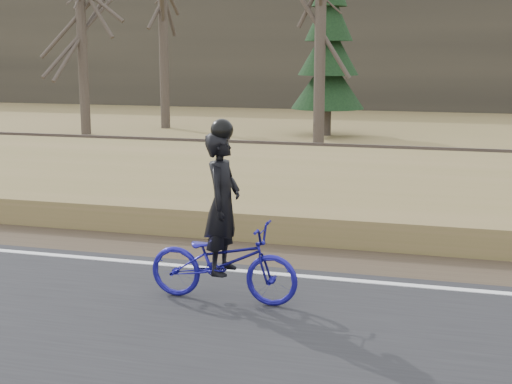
# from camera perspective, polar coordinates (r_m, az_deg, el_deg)

# --- Properties ---
(ground) EXTENTS (120.00, 120.00, 0.00)m
(ground) POSITION_cam_1_polar(r_m,az_deg,el_deg) (9.30, 3.22, -7.46)
(ground) COLOR olive
(ground) RESTS_ON ground
(road) EXTENTS (120.00, 6.00, 0.06)m
(road) POSITION_cam_1_polar(r_m,az_deg,el_deg) (7.03, -1.30, -13.53)
(road) COLOR black
(road) RESTS_ON ground
(edge_line) EXTENTS (120.00, 0.12, 0.01)m
(edge_line) POSITION_cam_1_polar(r_m,az_deg,el_deg) (9.46, 3.49, -6.72)
(edge_line) COLOR silver
(edge_line) RESTS_ON road
(shoulder) EXTENTS (120.00, 1.60, 0.04)m
(shoulder) POSITION_cam_1_polar(r_m,az_deg,el_deg) (10.41, 4.65, -5.31)
(shoulder) COLOR #473A2B
(shoulder) RESTS_ON ground
(embankment) EXTENTS (120.00, 5.00, 0.44)m
(embankment) POSITION_cam_1_polar(r_m,az_deg,el_deg) (13.24, 7.15, -0.90)
(embankment) COLOR olive
(embankment) RESTS_ON ground
(ballast) EXTENTS (120.00, 3.00, 0.45)m
(ballast) POSITION_cam_1_polar(r_m,az_deg,el_deg) (16.94, 9.07, 1.72)
(ballast) COLOR slate
(ballast) RESTS_ON ground
(railroad) EXTENTS (120.00, 2.40, 0.29)m
(railroad) POSITION_cam_1_polar(r_m,az_deg,el_deg) (16.89, 9.11, 2.74)
(railroad) COLOR black
(railroad) RESTS_ON ballast
(treeline_backdrop) EXTENTS (120.00, 4.00, 6.00)m
(treeline_backdrop) POSITION_cam_1_polar(r_m,az_deg,el_deg) (38.66, 13.08, 10.95)
(treeline_backdrop) COLOR #383328
(treeline_backdrop) RESTS_ON ground
(cyclist) EXTENTS (1.83, 0.66, 2.16)m
(cyclist) POSITION_cam_1_polar(r_m,az_deg,el_deg) (8.38, -2.66, -4.25)
(cyclist) COLOR navy
(cyclist) RESTS_ON road
(bare_tree_far_left) EXTENTS (0.36, 0.36, 7.81)m
(bare_tree_far_left) POSITION_cam_1_polar(r_m,az_deg,el_deg) (26.65, -13.81, 12.89)
(bare_tree_far_left) COLOR #463C33
(bare_tree_far_left) RESTS_ON ground
(bare_tree_left) EXTENTS (0.36, 0.36, 6.87)m
(bare_tree_left) POSITION_cam_1_polar(r_m,az_deg,el_deg) (28.32, -7.41, 12.04)
(bare_tree_left) COLOR #463C33
(bare_tree_left) RESTS_ON ground
(bare_tree_near_left) EXTENTS (0.36, 0.36, 6.38)m
(bare_tree_near_left) POSITION_cam_1_polar(r_m,az_deg,el_deg) (22.97, 5.15, 11.69)
(bare_tree_near_left) COLOR #463C33
(bare_tree_near_left) RESTS_ON ground
(conifer) EXTENTS (2.60, 2.60, 6.39)m
(conifer) POSITION_cam_1_polar(r_m,az_deg,el_deg) (25.69, 5.82, 11.25)
(conifer) COLOR #463C33
(conifer) RESTS_ON ground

